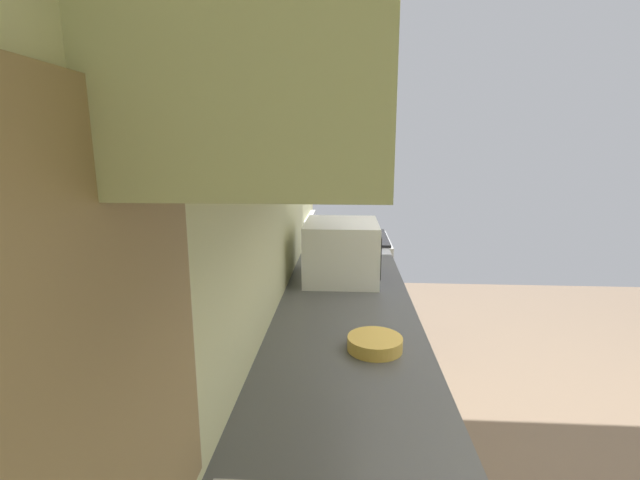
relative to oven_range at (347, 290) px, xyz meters
name	(u,v)px	position (x,y,z in m)	size (l,w,h in m)	color
wall_back	(260,192)	(-1.56, 0.38, 0.94)	(4.19, 0.12, 2.81)	beige
counter_run	(342,465)	(-1.97, 0.02, -0.01)	(3.26, 0.63, 0.89)	beige
upper_cabinets	(307,63)	(-1.97, 0.14, 1.38)	(1.82, 0.35, 0.63)	beige
window_back_wall	(120,363)	(-2.85, 0.31, 0.85)	(0.47, 0.02, 0.70)	#997A4C
oven_range	(347,290)	(0.00, 0.00, 0.00)	(0.69, 0.66, 1.07)	#B7BABF
microwave	(342,250)	(-1.08, 0.04, 0.59)	(0.46, 0.39, 0.31)	white
bowl	(375,343)	(-1.93, -0.09, 0.46)	(0.19, 0.19, 0.05)	gold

